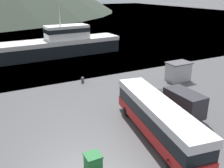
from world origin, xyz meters
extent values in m
plane|color=#3D5160|center=(0.00, 145.09, 0.00)|extent=(240.00, 240.00, 0.00)
cube|color=red|center=(-0.71, 8.91, 0.92)|extent=(4.40, 12.28, 0.94)
cube|color=black|center=(-0.71, 8.91, 1.93)|extent=(4.31, 12.04, 1.08)
cube|color=silver|center=(-0.71, 8.91, 2.81)|extent=(4.40, 12.28, 0.67)
cube|color=black|center=(0.29, 14.87, 1.75)|extent=(2.13, 0.41, 1.46)
cylinder|color=black|center=(-1.07, 13.24, 0.45)|extent=(0.44, 0.94, 0.90)
cylinder|color=black|center=(1.04, 12.89, 0.45)|extent=(0.44, 0.94, 0.90)
cylinder|color=black|center=(-2.47, 4.93, 0.45)|extent=(0.44, 0.94, 0.90)
cylinder|color=black|center=(-0.36, 4.58, 0.45)|extent=(0.44, 0.94, 0.90)
cube|color=#2D2D33|center=(3.77, 10.57, 1.45)|extent=(2.06, 4.05, 2.20)
cube|color=#2D2D33|center=(3.78, 13.45, 0.96)|extent=(2.05, 1.74, 1.21)
cube|color=black|center=(3.78, 12.60, 1.95)|extent=(1.73, 0.07, 0.77)
cylinder|color=black|center=(2.87, 13.22, 0.35)|extent=(0.22, 0.70, 0.70)
cylinder|color=black|center=(4.69, 13.21, 0.35)|extent=(0.22, 0.70, 0.70)
cylinder|color=black|center=(2.86, 9.65, 0.35)|extent=(0.22, 0.70, 0.70)
cylinder|color=black|center=(4.68, 9.64, 0.35)|extent=(0.22, 0.70, 0.70)
cube|color=black|center=(-0.69, 39.73, 1.51)|extent=(24.63, 5.86, 3.01)
cube|color=white|center=(-0.69, 39.73, 2.64)|extent=(24.87, 5.92, 0.75)
cube|color=white|center=(1.76, 39.82, 4.25)|extent=(7.95, 3.77, 2.47)
cube|color=black|center=(1.76, 39.82, 4.62)|extent=(8.11, 3.87, 0.74)
cylinder|color=#B2B2B7|center=(0.58, 39.78, 7.54)|extent=(0.20, 0.20, 4.10)
cube|color=#287F3D|center=(-7.07, 7.64, 0.49)|extent=(1.02, 1.00, 0.99)
cube|color=#226C34|center=(-7.07, 7.64, 1.04)|extent=(1.12, 1.10, 0.11)
cube|color=#B2B2B7|center=(10.42, 18.86, 1.20)|extent=(2.92, 2.03, 2.41)
cube|color=#4C4C51|center=(10.42, 18.86, 2.47)|extent=(3.22, 2.24, 0.12)
cylinder|color=#4C4C51|center=(-1.43, 24.06, 0.22)|extent=(0.39, 0.39, 0.43)
sphere|color=#4C4C51|center=(-1.43, 24.06, 0.55)|extent=(0.45, 0.45, 0.45)
camera|label=1|loc=(-12.48, -5.51, 11.63)|focal=40.00mm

